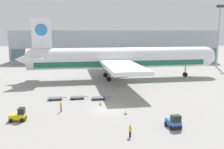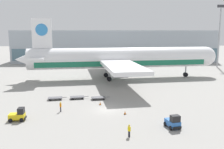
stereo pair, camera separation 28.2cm
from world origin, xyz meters
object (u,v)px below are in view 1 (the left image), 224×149
baggage_tug_foreground (174,122)px  baggage_dolly_lead (55,98)px  baggage_dolly_second (77,97)px  traffic_cone_near (100,103)px  baggage_dolly_third (99,98)px  ground_crew_far (61,106)px  light_mast (219,32)px  airplane_main (119,59)px  traffic_cone_far (125,112)px  baggage_tug_mid (19,115)px  ground_crew_near (130,130)px

baggage_tug_foreground → baggage_dolly_lead: (-19.23, 15.72, -0.49)m
baggage_dolly_second → traffic_cone_near: size_ratio=5.82×
baggage_dolly_third → ground_crew_far: 9.86m
light_mast → airplane_main: light_mast is taller
traffic_cone_near → traffic_cone_far: size_ratio=1.00×
baggage_tug_mid → traffic_cone_far: baggage_tug_mid is taller
ground_crew_far → baggage_tug_foreground: bearing=-107.2°
ground_crew_near → traffic_cone_near: 14.99m
baggage_dolly_third → traffic_cone_near: 3.83m
baggage_dolly_third → traffic_cone_near: bearing=-92.7°
baggage_dolly_lead → baggage_dolly_third: size_ratio=1.00×
baggage_dolly_second → traffic_cone_far: traffic_cone_far is taller
baggage_dolly_lead → baggage_dolly_third: 8.63m
ground_crew_near → traffic_cone_near: (-3.72, 14.51, -0.67)m
airplane_main → ground_crew_near: 40.82m
baggage_tug_mid → ground_crew_far: (5.82, 3.99, 0.14)m
baggage_dolly_second → baggage_tug_mid: bearing=-130.7°
airplane_main → baggage_tug_foreground: (4.80, -37.73, -4.96)m
traffic_cone_near → traffic_cone_far: 6.89m
light_mast → airplane_main: (-39.93, -23.12, -7.69)m
baggage_tug_foreground → baggage_dolly_third: size_ratio=0.72×
baggage_tug_mid → traffic_cone_near: baggage_tug_mid is taller
baggage_tug_mid → traffic_cone_near: bearing=27.4°
baggage_tug_foreground → baggage_dolly_lead: baggage_tug_foreground is taller
baggage_tug_mid → baggage_dolly_lead: size_ratio=0.68×
airplane_main → ground_crew_far: bearing=-119.2°
baggage_dolly_second → baggage_dolly_third: 4.34m
baggage_dolly_second → ground_crew_near: bearing=-74.0°
ground_crew_far → ground_crew_near: bearing=-127.9°
baggage_tug_foreground → ground_crew_near: baggage_tug_foreground is taller
ground_crew_far → traffic_cone_near: (6.70, 3.69, -0.70)m
airplane_main → traffic_cone_far: airplane_main is taller
ground_crew_near → airplane_main: bearing=147.1°
airplane_main → ground_crew_near: airplane_main is taller
light_mast → baggage_dolly_lead: 71.85m
baggage_dolly_lead → ground_crew_far: bearing=-81.3°
ground_crew_near → traffic_cone_far: (0.36, 8.95, -0.67)m
baggage_dolly_lead → baggage_dolly_second: (4.34, 0.51, 0.00)m
baggage_dolly_lead → traffic_cone_far: size_ratio=5.80×
baggage_tug_foreground → baggage_dolly_lead: bearing=-142.8°
airplane_main → light_mast: bearing=23.2°
light_mast → ground_crew_near: (-41.67, -63.61, -12.54)m
light_mast → baggage_dolly_third: 65.68m
airplane_main → baggage_dolly_third: (-5.79, -22.17, -5.45)m
baggage_dolly_third → traffic_cone_far: (4.41, -9.37, -0.07)m
light_mast → baggage_dolly_second: light_mast is taller
light_mast → baggage_dolly_third: size_ratio=6.20×
baggage_dolly_lead → baggage_tug_mid: bearing=-114.7°
ground_crew_near → traffic_cone_near: size_ratio=2.60×
baggage_tug_foreground → ground_crew_near: (-6.55, -2.76, 0.11)m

